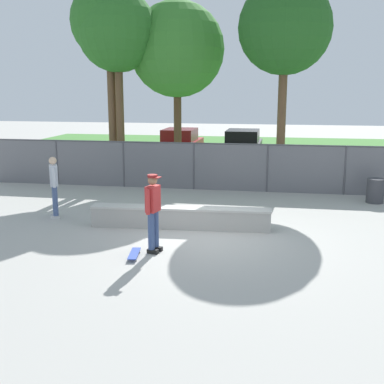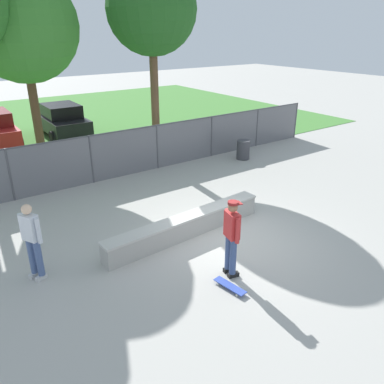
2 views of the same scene
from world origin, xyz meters
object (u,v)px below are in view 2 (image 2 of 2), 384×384
Objects in this scene: car_black at (62,120)px; skateboarder at (232,235)px; tree_mid at (22,27)px; tree_far at (152,10)px; trash_bin at (243,150)px; bystander at (32,238)px; concrete_ledge at (186,226)px; skateboard at (230,286)px.

skateboarder is at bearing -93.91° from car_black.
tree_mid is 0.95× the size of tree_far.
skateboarder is 8.63m from trash_bin.
skateboarder is 1.01× the size of bystander.
car_black is at bearing 69.16° from bystander.
concrete_ledge is 9.17m from tree_mid.
concrete_ledge is at bearing 77.01° from skateboard.
concrete_ledge is at bearing -77.89° from tree_mid.
trash_bin is at bearing -58.94° from car_black.
tree_far is 6.58m from trash_bin.
skateboarder reaches higher than car_black.
skateboard is 4.42m from bystander.
tree_far is (4.27, -1.53, 0.58)m from tree_mid.
car_black is (1.34, 14.91, 0.77)m from skateboard.
concrete_ledge is at bearing -113.82° from tree_far.
concrete_ledge is 3.90m from bystander.
concrete_ledge is at bearing -93.56° from car_black.
tree_far is (3.23, 8.48, 5.78)m from skateboard.
skateboarder is 0.44× the size of car_black.
concrete_ledge is at bearing -5.66° from bystander.
bystander reaches higher than car_black.
trash_bin is at bearing 21.03° from bystander.
tree_mid reaches higher than bystander.
tree_far is 8.36m from car_black.
tree_mid is at bearing 160.36° from tree_far.
car_black is (0.77, 12.44, 0.54)m from concrete_ledge.
tree_far is at bearing -19.64° from tree_mid.
car_black is 2.32× the size of bystander.
tree_mid is (-1.05, 10.01, 5.19)m from skateboard.
tree_far is 4.17× the size of bystander.
skateboard is at bearing -41.24° from bystander.
skateboard is 0.11× the size of tree_mid.
tree_mid reaches higher than skateboard.
tree_mid is at bearing 102.11° from concrete_ledge.
bystander is (-3.60, 2.44, -0.02)m from skateboarder.
skateboarder is 2.24× the size of skateboard.
skateboarder reaches higher than skateboard.
tree_mid reaches higher than trash_bin.
skateboard is 10.76m from tree_far.
skateboarder is 0.25× the size of tree_mid.
bystander is (-2.20, -7.16, -4.26)m from tree_mid.
concrete_ledge is at bearing 84.02° from skateboarder.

